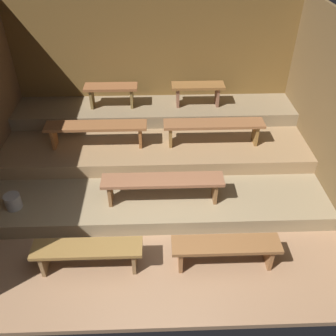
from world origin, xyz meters
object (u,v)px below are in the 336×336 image
(pail_lower, at_px, (13,201))
(bench_floor_left, at_px, (88,251))
(bench_lower_center, at_px, (163,183))
(bench_middle_right, at_px, (214,126))
(bench_middle_left, at_px, (96,128))
(bench_upper_right, at_px, (198,89))
(bench_floor_right, at_px, (226,248))
(bench_upper_left, at_px, (111,91))

(pail_lower, bearing_deg, bench_floor_left, -37.94)
(bench_lower_center, distance_m, pail_lower, 2.30)
(bench_middle_right, xyz_separation_m, pail_lower, (-3.21, -1.30, -0.48))
(bench_middle_left, height_order, bench_upper_right, bench_upper_right)
(bench_floor_left, height_order, bench_floor_right, same)
(bench_middle_left, relative_size, bench_upper_left, 1.73)
(bench_lower_center, bearing_deg, bench_middle_right, 52.85)
(bench_middle_left, distance_m, bench_middle_right, 2.05)
(bench_upper_right, bearing_deg, bench_floor_left, -117.90)
(bench_middle_left, xyz_separation_m, bench_upper_right, (1.86, 1.02, 0.23))
(bench_floor_left, height_order, bench_upper_left, bench_upper_left)
(bench_floor_left, bearing_deg, bench_upper_left, 88.60)
(bench_middle_left, xyz_separation_m, pail_lower, (-1.16, -1.30, -0.48))
(bench_upper_right, bearing_deg, bench_middle_left, -151.29)
(bench_floor_left, distance_m, bench_middle_left, 2.35)
(bench_floor_right, height_order, bench_middle_left, bench_middle_left)
(bench_middle_left, relative_size, pail_lower, 7.18)
(bench_floor_left, relative_size, bench_upper_right, 1.43)
(bench_middle_right, bearing_deg, bench_floor_right, -92.69)
(bench_floor_left, xyz_separation_m, bench_middle_right, (1.94, 2.29, 0.51))
(bench_lower_center, height_order, bench_upper_left, bench_upper_left)
(bench_floor_left, distance_m, bench_middle_right, 3.05)
(bench_floor_left, xyz_separation_m, bench_floor_right, (1.83, 0.00, 0.00))
(pail_lower, bearing_deg, bench_floor_right, -17.69)
(bench_floor_right, bearing_deg, bench_middle_left, 130.27)
(bench_upper_right, bearing_deg, bench_lower_center, -108.19)
(bench_floor_right, distance_m, bench_upper_left, 3.82)
(bench_lower_center, bearing_deg, bench_upper_left, 112.68)
(bench_upper_right, xyz_separation_m, pail_lower, (-3.02, -2.32, -0.71))
(bench_middle_left, bearing_deg, bench_upper_left, 79.51)
(bench_lower_center, bearing_deg, bench_middle_left, 132.66)
(bench_floor_left, distance_m, bench_floor_right, 1.83)
(pail_lower, bearing_deg, bench_middle_left, 48.29)
(bench_lower_center, relative_size, pail_lower, 7.58)
(bench_middle_left, bearing_deg, bench_upper_right, 28.71)
(bench_middle_right, bearing_deg, bench_lower_center, -127.15)
(bench_upper_right, bearing_deg, pail_lower, -142.46)
(bench_floor_right, bearing_deg, bench_middle_right, 87.31)
(bench_floor_left, xyz_separation_m, bench_lower_center, (1.02, 1.07, 0.26))
(bench_floor_right, distance_m, pail_lower, 3.26)
(bench_lower_center, relative_size, bench_middle_right, 1.06)
(bench_floor_right, relative_size, bench_lower_center, 0.78)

